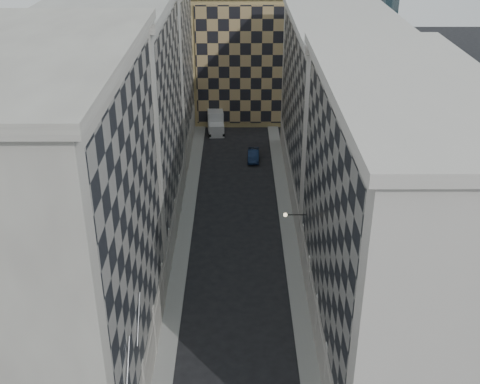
{
  "coord_description": "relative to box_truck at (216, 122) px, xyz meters",
  "views": [
    {
      "loc": [
        0.1,
        -20.8,
        31.37
      ],
      "look_at": [
        0.28,
        15.99,
        12.51
      ],
      "focal_mm": 45.0,
      "sensor_mm": 36.0,
      "label": 1
    }
  ],
  "objects": [
    {
      "name": "sidewalk_west",
      "position": [
        -2.28,
        -29.65,
        -1.2
      ],
      "size": [
        1.5,
        100.0,
        0.15
      ],
      "primitive_type": "cube",
      "color": "gray",
      "rests_on": "ground"
    },
    {
      "name": "sidewalk_east",
      "position": [
        8.22,
        -29.65,
        -1.2
      ],
      "size": [
        1.5,
        100.0,
        0.15
      ],
      "primitive_type": "cube",
      "color": "gray",
      "rests_on": "ground"
    },
    {
      "name": "bldg_left_a",
      "position": [
        -7.91,
        -48.65,
        10.55
      ],
      "size": [
        10.8,
        22.8,
        23.7
      ],
      "color": "gray",
      "rests_on": "ground"
    },
    {
      "name": "bldg_left_b",
      "position": [
        -7.91,
        -26.65,
        10.05
      ],
      "size": [
        10.8,
        22.8,
        22.7
      ],
      "color": "gray",
      "rests_on": "ground"
    },
    {
      "name": "bldg_left_c",
      "position": [
        -7.91,
        -4.65,
        9.55
      ],
      "size": [
        10.8,
        22.8,
        21.7
      ],
      "color": "gray",
      "rests_on": "ground"
    },
    {
      "name": "bldg_right_a",
      "position": [
        13.85,
        -44.65,
        9.04
      ],
      "size": [
        10.8,
        26.8,
        20.7
      ],
      "color": "beige",
      "rests_on": "ground"
    },
    {
      "name": "bldg_right_b",
      "position": [
        13.87,
        -17.65,
        8.57
      ],
      "size": [
        10.8,
        28.8,
        19.7
      ],
      "color": "beige",
      "rests_on": "ground"
    },
    {
      "name": "tan_block",
      "position": [
        4.97,
        8.24,
        8.16
      ],
      "size": [
        16.8,
        14.8,
        18.8
      ],
      "color": "tan",
      "rests_on": "ground"
    },
    {
      "name": "flagpoles_left",
      "position": [
        -2.93,
        -53.65,
        6.72
      ],
      "size": [
        0.1,
        6.33,
        2.33
      ],
      "color": "gray",
      "rests_on": "ground"
    },
    {
      "name": "bracket_lamp",
      "position": [
        7.35,
        -35.65,
        4.92
      ],
      "size": [
        1.98,
        0.36,
        0.36
      ],
      "color": "black",
      "rests_on": "ground"
    },
    {
      "name": "box_truck",
      "position": [
        0.0,
        0.0,
        0.0
      ],
      "size": [
        2.62,
        5.51,
        2.93
      ],
      "rotation": [
        0.0,
        0.0,
        0.08
      ],
      "color": "silver",
      "rests_on": "ground"
    },
    {
      "name": "dark_car",
      "position": [
        5.12,
        -10.32,
        -0.62
      ],
      "size": [
        1.54,
        4.07,
        1.32
      ],
      "primitive_type": "imported",
      "rotation": [
        0.0,
        0.0,
        -0.04
      ],
      "color": "#101F3E",
      "rests_on": "ground"
    }
  ]
}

